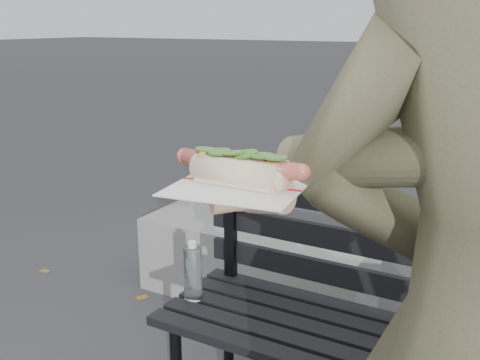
# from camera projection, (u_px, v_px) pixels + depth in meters

# --- Properties ---
(park_bench) EXTENTS (1.50, 0.44, 0.88)m
(park_bench) POSITION_uv_depth(u_px,v_px,m) (396.00, 323.00, 1.70)
(park_bench) COLOR black
(park_bench) RESTS_ON ground
(concrete_block) EXTENTS (1.20, 0.40, 0.40)m
(concrete_block) POSITION_uv_depth(u_px,v_px,m) (255.00, 264.00, 2.89)
(concrete_block) COLOR slate
(concrete_block) RESTS_ON ground
(held_hotdog) EXTENTS (0.61, 0.32, 0.20)m
(held_hotdog) POSITION_uv_depth(u_px,v_px,m) (377.00, 163.00, 0.80)
(held_hotdog) COLOR #4D4833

